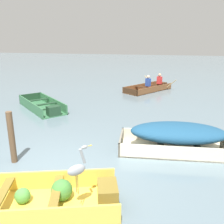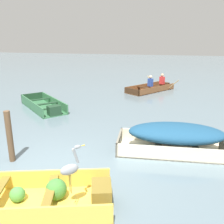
{
  "view_description": "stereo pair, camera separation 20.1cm",
  "coord_description": "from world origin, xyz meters",
  "views": [
    {
      "loc": [
        2.46,
        -4.43,
        2.98
      ],
      "look_at": [
        0.54,
        4.06,
        0.35
      ],
      "focal_mm": 40.0,
      "sensor_mm": 36.0,
      "label": 1
    },
    {
      "loc": [
        2.66,
        -4.38,
        2.98
      ],
      "look_at": [
        0.54,
        4.06,
        0.35
      ],
      "focal_mm": 40.0,
      "sensor_mm": 36.0,
      "label": 2
    }
  ],
  "objects": [
    {
      "name": "dinghy_yellow_foreground",
      "position": [
        0.36,
        -0.95,
        0.16
      ],
      "size": [
        3.37,
        2.08,
        0.44
      ],
      "color": "#E5BC47",
      "rests_on": "ground"
    },
    {
      "name": "ground_plane",
      "position": [
        0.0,
        0.0,
        0.0
      ],
      "size": [
        80.0,
        80.0,
        0.0
      ],
      "primitive_type": "plane",
      "color": "slate"
    },
    {
      "name": "mooring_post",
      "position": [
        -1.13,
        0.48,
        0.65
      ],
      "size": [
        0.15,
        0.15,
        1.3
      ],
      "primitive_type": "cylinder",
      "color": "brown",
      "rests_on": "ground"
    },
    {
      "name": "skiff_cream_mid_moored",
      "position": [
        2.84,
        2.01,
        0.45
      ],
      "size": [
        3.19,
        1.48,
        0.79
      ],
      "color": "beige",
      "rests_on": "ground"
    },
    {
      "name": "heron_on_dinghy",
      "position": [
        1.1,
        -0.99,
        0.91
      ],
      "size": [
        0.37,
        0.38,
        0.84
      ],
      "color": "olive",
      "rests_on": "dinghy_yellow_foreground"
    },
    {
      "name": "skiff_green_near_moored",
      "position": [
        -2.68,
        4.91,
        0.14
      ],
      "size": [
        2.89,
        2.73,
        0.41
      ],
      "color": "#387047",
      "rests_on": "ground"
    },
    {
      "name": "rowboat_wooden_brown_with_crew",
      "position": [
        1.47,
        9.96,
        0.18
      ],
      "size": [
        2.89,
        3.12,
        0.9
      ],
      "color": "brown",
      "rests_on": "ground"
    }
  ]
}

